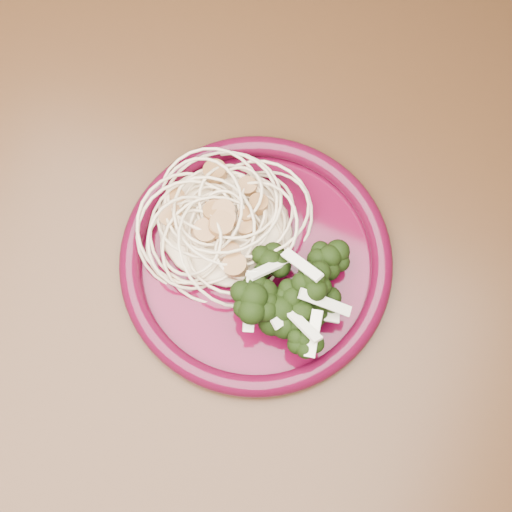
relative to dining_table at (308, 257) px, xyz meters
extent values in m
plane|color=#56331D|center=(0.00, 0.00, -0.65)|extent=(3.50, 3.50, 0.00)
cube|color=#472814|center=(0.00, 0.00, 0.08)|extent=(1.20, 0.80, 0.04)
cylinder|color=#472814|center=(-0.55, 0.35, -0.30)|extent=(0.06, 0.06, 0.71)
cylinder|color=#4B061D|center=(-0.03, -0.06, 0.10)|extent=(0.30, 0.30, 0.01)
torus|color=#4B071E|center=(-0.03, -0.06, 0.11)|extent=(0.31, 0.31, 0.02)
ellipsoid|color=beige|center=(-0.07, -0.04, 0.12)|extent=(0.15, 0.15, 0.03)
ellipsoid|color=black|center=(0.01, -0.08, 0.13)|extent=(0.12, 0.14, 0.04)
camera|label=1|loc=(0.04, -0.23, 0.69)|focal=50.00mm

